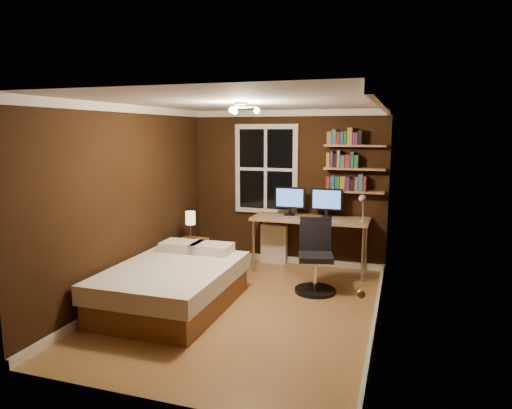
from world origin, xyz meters
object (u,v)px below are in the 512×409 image
(radiator, at_px, (274,244))
(desk_lamp, at_px, (363,208))
(monitor_right, at_px, (327,203))
(bed, at_px, (173,285))
(monitor_left, at_px, (290,201))
(nightstand, at_px, (191,256))
(bedside_lamp, at_px, (191,225))
(desk, at_px, (310,221))
(office_chair, at_px, (315,264))

(radiator, distance_m, desk_lamp, 1.68)
(monitor_right, bearing_deg, bed, -126.64)
(monitor_left, bearing_deg, desk_lamp, -13.39)
(nightstand, relative_size, desk_lamp, 1.18)
(bedside_lamp, bearing_deg, desk_lamp, 10.05)
(nightstand, height_order, monitor_right, monitor_right)
(bed, relative_size, nightstand, 3.72)
(bed, xyz_separation_m, monitor_right, (1.55, 2.08, 0.79))
(desk, bearing_deg, radiator, 159.66)
(nightstand, relative_size, desk, 0.29)
(desk, distance_m, monitor_left, 0.46)
(bedside_lamp, height_order, monitor_right, monitor_right)
(radiator, relative_size, monitor_right, 1.34)
(desk, height_order, monitor_left, monitor_left)
(bedside_lamp, distance_m, monitor_left, 1.60)
(monitor_right, relative_size, office_chair, 0.48)
(monitor_right, distance_m, office_chair, 1.20)
(radiator, bearing_deg, bed, -106.74)
(bed, distance_m, desk_lamp, 2.89)
(desk_lamp, bearing_deg, radiator, 163.62)
(radiator, distance_m, monitor_left, 0.82)
(desk, xyz_separation_m, monitor_left, (-0.35, 0.09, 0.28))
(bed, bearing_deg, bedside_lamp, 106.78)
(office_chair, bearing_deg, desk_lamp, 39.32)
(monitor_left, bearing_deg, nightstand, -152.45)
(desk, relative_size, monitor_right, 3.72)
(desk_lamp, bearing_deg, bed, -139.45)
(bed, xyz_separation_m, office_chair, (1.57, 1.10, 0.10))
(monitor_left, relative_size, monitor_right, 1.00)
(bedside_lamp, xyz_separation_m, monitor_right, (1.97, 0.72, 0.34))
(bedside_lamp, height_order, monitor_left, monitor_left)
(bedside_lamp, bearing_deg, radiator, 38.70)
(desk, relative_size, office_chair, 1.78)
(monitor_left, bearing_deg, office_chair, -58.31)
(monitor_right, bearing_deg, monitor_left, 180.00)
(nightstand, bearing_deg, monitor_left, 31.95)
(monitor_left, bearing_deg, desk, -14.22)
(nightstand, xyz_separation_m, radiator, (1.09, 0.87, 0.06))
(radiator, bearing_deg, office_chair, -51.51)
(bedside_lamp, distance_m, monitor_right, 2.12)
(nightstand, xyz_separation_m, desk_lamp, (2.53, 0.45, 0.81))
(bedside_lamp, height_order, desk, bedside_lamp)
(monitor_right, bearing_deg, office_chair, -88.55)
(monitor_right, bearing_deg, nightstand, -159.84)
(radiator, distance_m, monitor_right, 1.17)
(desk, distance_m, monitor_right, 0.38)
(monitor_left, distance_m, desk_lamp, 1.18)
(bedside_lamp, distance_m, desk_lamp, 2.59)
(desk, xyz_separation_m, monitor_right, (0.23, 0.09, 0.28))
(radiator, bearing_deg, monitor_left, -27.07)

